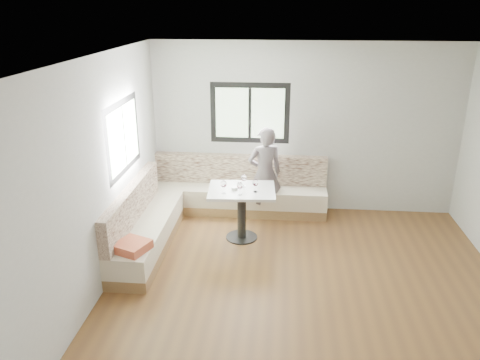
# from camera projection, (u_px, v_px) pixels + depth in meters

# --- Properties ---
(room) EXTENTS (5.01, 5.01, 2.81)m
(room) POSITION_uv_depth(u_px,v_px,m) (305.00, 181.00, 5.40)
(room) COLOR brown
(room) RESTS_ON ground
(banquette) EXTENTS (2.90, 2.80, 0.95)m
(banquette) POSITION_uv_depth(u_px,v_px,m) (202.00, 207.00, 7.35)
(banquette) COLOR #9B764B
(banquette) RESTS_ON ground
(table) EXTENTS (1.01, 0.81, 0.79)m
(table) POSITION_uv_depth(u_px,v_px,m) (242.00, 202.00, 6.88)
(table) COLOR black
(table) RESTS_ON ground
(person) EXTENTS (0.65, 0.52, 1.53)m
(person) POSITION_uv_depth(u_px,v_px,m) (265.00, 173.00, 7.52)
(person) COLOR #64595D
(person) RESTS_ON ground
(olive_ramekin) EXTENTS (0.09, 0.09, 0.04)m
(olive_ramekin) POSITION_uv_depth(u_px,v_px,m) (235.00, 188.00, 6.80)
(olive_ramekin) COLOR white
(olive_ramekin) RESTS_ON table
(wine_glass_a) EXTENTS (0.09, 0.09, 0.19)m
(wine_glass_a) POSITION_uv_depth(u_px,v_px,m) (224.00, 184.00, 6.62)
(wine_glass_a) COLOR white
(wine_glass_a) RESTS_ON table
(wine_glass_b) EXTENTS (0.09, 0.09, 0.19)m
(wine_glass_b) POSITION_uv_depth(u_px,v_px,m) (240.00, 186.00, 6.57)
(wine_glass_b) COLOR white
(wine_glass_b) RESTS_ON table
(wine_glass_c) EXTENTS (0.09, 0.09, 0.19)m
(wine_glass_c) POSITION_uv_depth(u_px,v_px,m) (255.00, 183.00, 6.67)
(wine_glass_c) COLOR white
(wine_glass_c) RESTS_ON table
(wine_glass_d) EXTENTS (0.09, 0.09, 0.19)m
(wine_glass_d) POSITION_uv_depth(u_px,v_px,m) (244.00, 178.00, 6.86)
(wine_glass_d) COLOR white
(wine_glass_d) RESTS_ON table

